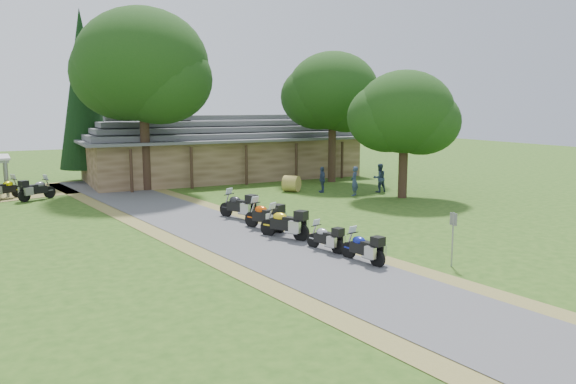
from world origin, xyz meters
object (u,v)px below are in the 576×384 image
lodge (223,146)px  motorcycle_carport_b (37,188)px  motorcycle_row_a (363,246)px  motorcycle_carport_a (5,188)px  motorcycle_row_c (284,222)px  motorcycle_row_d (265,214)px  motorcycle_row_b (325,236)px  hay_bale (292,184)px  motorcycle_row_e (238,204)px

lodge → motorcycle_carport_b: size_ratio=10.29×
motorcycle_row_a → motorcycle_carport_a: (-11.12, 21.18, 0.09)m
motorcycle_row_c → motorcycle_carport_b: size_ratio=1.03×
lodge → motorcycle_row_d: (-5.05, -18.37, -1.72)m
lodge → motorcycle_row_b: (-4.51, -22.74, -1.87)m
motorcycle_row_a → hay_bale: (5.51, 15.96, -0.09)m
motorcycle_row_a → motorcycle_carport_a: bearing=16.6°
motorcycle_row_c → motorcycle_carport_b: (-8.62, 15.46, -0.02)m
motorcycle_row_b → motorcycle_row_e: 7.31m
motorcycle_carport_b → motorcycle_row_d: bearing=-87.1°
motorcycle_row_a → hay_bale: motorcycle_row_a is taller
motorcycle_carport_b → lodge: bearing=-10.0°
lodge → motorcycle_row_a: 25.16m
motorcycle_row_c → motorcycle_row_e: size_ratio=1.00×
motorcycle_row_a → lodge: bearing=-20.7°
motorcycle_row_c → hay_bale: (6.33, 11.40, -0.20)m
lodge → motorcycle_row_c: 20.87m
motorcycle_row_d → motorcycle_carport_a: motorcycle_row_d is taller
motorcycle_carport_b → hay_bale: size_ratio=1.97×
motorcycle_row_b → motorcycle_row_e: bearing=-9.6°
motorcycle_carport_a → hay_bale: motorcycle_carport_a is taller
motorcycle_row_b → motorcycle_carport_b: motorcycle_carport_b is taller
motorcycle_carport_a → motorcycle_row_e: bearing=-84.8°
motorcycle_row_c → motorcycle_row_e: bearing=-26.7°
motorcycle_row_d → motorcycle_carport_a: 17.99m
motorcycle_row_c → motorcycle_carport_a: bearing=3.5°
motorcycle_row_b → motorcycle_carport_b: bearing=12.5°
motorcycle_row_a → motorcycle_row_c: motorcycle_row_c is taller
motorcycle_row_e → hay_bale: 9.28m
motorcycle_row_a → motorcycle_row_e: 9.35m
motorcycle_carport_a → motorcycle_carport_b: bearing=-70.1°
motorcycle_row_b → motorcycle_row_a: bearing=175.5°
motorcycle_row_b → motorcycle_row_e: size_ratio=0.79×
motorcycle_row_a → motorcycle_row_b: bearing=-1.3°
motorcycle_row_a → motorcycle_carport_b: bearing=14.1°
lodge → motorcycle_row_c: bearing=-103.9°
motorcycle_row_d → motorcycle_row_e: motorcycle_row_e is taller
motorcycle_row_b → motorcycle_row_c: (-0.47, 2.55, 0.15)m
motorcycle_row_c → motorcycle_row_d: size_ratio=1.00×
motorcycle_row_b → hay_bale: 15.13m
motorcycle_row_a → motorcycle_row_b: (-0.35, 2.01, -0.04)m
motorcycle_row_b → motorcycle_row_c: 2.59m
motorcycle_row_a → hay_bale: size_ratio=1.71×
motorcycle_row_d → motorcycle_row_e: bearing=-19.0°
motorcycle_carport_b → hay_bale: bearing=-44.4°
motorcycle_row_b → motorcycle_row_c: motorcycle_row_c is taller
motorcycle_row_c → motorcycle_carport_a: (-10.30, 16.63, -0.02)m
lodge → motorcycle_row_b: 23.26m
motorcycle_row_d → motorcycle_row_e: (-0.07, 2.92, 0.00)m
motorcycle_row_b → hay_bale: bearing=-37.1°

